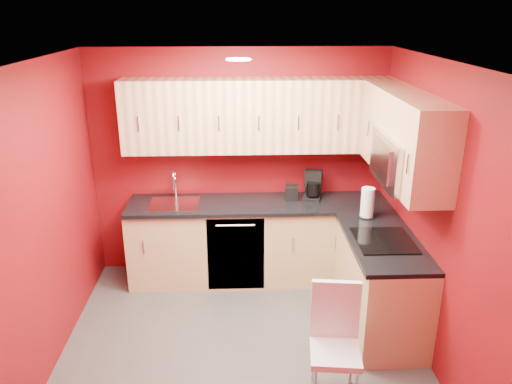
{
  "coord_description": "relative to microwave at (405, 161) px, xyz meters",
  "views": [
    {
      "loc": [
        -0.02,
        -3.78,
        2.87
      ],
      "look_at": [
        0.15,
        0.55,
        1.27
      ],
      "focal_mm": 35.0,
      "sensor_mm": 36.0,
      "label": 1
    }
  ],
  "objects": [
    {
      "name": "floor",
      "position": [
        -1.39,
        -0.2,
        -1.66
      ],
      "size": [
        3.2,
        3.2,
        0.0
      ],
      "primitive_type": "plane",
      "color": "#464442",
      "rests_on": "ground"
    },
    {
      "name": "ceiling",
      "position": [
        -1.39,
        -0.2,
        0.84
      ],
      "size": [
        3.2,
        3.2,
        0.0
      ],
      "primitive_type": "plane",
      "rotation": [
        3.14,
        0.0,
        0.0
      ],
      "color": "white",
      "rests_on": "wall_back"
    },
    {
      "name": "wall_back",
      "position": [
        -1.39,
        1.3,
        -0.41
      ],
      "size": [
        3.2,
        0.0,
        3.2
      ],
      "primitive_type": "plane",
      "rotation": [
        1.57,
        0.0,
        0.0
      ],
      "color": "maroon",
      "rests_on": "floor"
    },
    {
      "name": "wall_front",
      "position": [
        -1.39,
        -1.7,
        -0.41
      ],
      "size": [
        3.2,
        0.0,
        3.2
      ],
      "primitive_type": "plane",
      "rotation": [
        -1.57,
        0.0,
        0.0
      ],
      "color": "maroon",
      "rests_on": "floor"
    },
    {
      "name": "wall_left",
      "position": [
        -2.99,
        -0.2,
        -0.41
      ],
      "size": [
        0.0,
        3.0,
        3.0
      ],
      "primitive_type": "plane",
      "rotation": [
        1.57,
        0.0,
        1.57
      ],
      "color": "maroon",
      "rests_on": "floor"
    },
    {
      "name": "wall_right",
      "position": [
        0.21,
        -0.2,
        -0.41
      ],
      "size": [
        0.0,
        3.0,
        3.0
      ],
      "primitive_type": "plane",
      "rotation": [
        1.57,
        0.0,
        -1.57
      ],
      "color": "maroon",
      "rests_on": "floor"
    },
    {
      "name": "base_cabinets_back",
      "position": [
        -1.19,
        1.0,
        -1.22
      ],
      "size": [
        2.8,
        0.6,
        0.87
      ],
      "primitive_type": "cube",
      "color": "tan",
      "rests_on": "floor"
    },
    {
      "name": "base_cabinets_right",
      "position": [
        -0.09,
        0.05,
        -1.22
      ],
      "size": [
        0.6,
        1.3,
        0.87
      ],
      "primitive_type": "cube",
      "color": "tan",
      "rests_on": "floor"
    },
    {
      "name": "countertop_back",
      "position": [
        -1.19,
        0.99,
        -0.77
      ],
      "size": [
        2.8,
        0.63,
        0.04
      ],
      "primitive_type": "cube",
      "color": "black",
      "rests_on": "base_cabinets_back"
    },
    {
      "name": "countertop_right",
      "position": [
        -0.11,
        0.04,
        -0.77
      ],
      "size": [
        0.63,
        1.27,
        0.04
      ],
      "primitive_type": "cube",
      "color": "black",
      "rests_on": "base_cabinets_right"
    },
    {
      "name": "upper_cabinets_back",
      "position": [
        -1.19,
        1.13,
        0.17
      ],
      "size": [
        2.8,
        0.35,
        0.75
      ],
      "primitive_type": "cube",
      "color": "#E0AF7F",
      "rests_on": "wall_back"
    },
    {
      "name": "upper_cabinets_right",
      "position": [
        0.03,
        0.24,
        0.23
      ],
      "size": [
        0.35,
        1.55,
        0.75
      ],
      "color": "#E0AF7F",
      "rests_on": "wall_right"
    },
    {
      "name": "microwave",
      "position": [
        0.0,
        0.0,
        0.0
      ],
      "size": [
        0.42,
        0.76,
        0.42
      ],
      "color": "silver",
      "rests_on": "upper_cabinets_right"
    },
    {
      "name": "cooktop",
      "position": [
        -0.11,
        0.0,
        -0.74
      ],
      "size": [
        0.5,
        0.55,
        0.01
      ],
      "primitive_type": "cube",
      "color": "black",
      "rests_on": "countertop_right"
    },
    {
      "name": "sink",
      "position": [
        -2.09,
        1.0,
        -0.72
      ],
      "size": [
        0.52,
        0.42,
        0.35
      ],
      "color": "silver",
      "rests_on": "countertop_back"
    },
    {
      "name": "dishwasher_front",
      "position": [
        -1.44,
        0.71,
        -1.22
      ],
      "size": [
        0.6,
        0.02,
        0.82
      ],
      "primitive_type": "cube",
      "color": "black",
      "rests_on": "base_cabinets_back"
    },
    {
      "name": "downlight",
      "position": [
        -1.39,
        0.1,
        0.82
      ],
      "size": [
        0.2,
        0.2,
        0.01
      ],
      "primitive_type": "cylinder",
      "color": "white",
      "rests_on": "ceiling"
    },
    {
      "name": "coffee_maker",
      "position": [
        -0.6,
        1.07,
        -0.6
      ],
      "size": [
        0.24,
        0.28,
        0.31
      ],
      "primitive_type": null,
      "rotation": [
        0.0,
        0.0,
        -0.26
      ],
      "color": "black",
      "rests_on": "countertop_back"
    },
    {
      "name": "napkin_holder",
      "position": [
        -0.83,
        1.08,
        -0.67
      ],
      "size": [
        0.16,
        0.16,
        0.15
      ],
      "primitive_type": null,
      "rotation": [
        0.0,
        0.0,
        -0.13
      ],
      "color": "black",
      "rests_on": "countertop_back"
    },
    {
      "name": "paper_towel",
      "position": [
        -0.13,
        0.55,
        -0.6
      ],
      "size": [
        0.23,
        0.23,
        0.3
      ],
      "primitive_type": null,
      "rotation": [
        0.0,
        0.0,
        -0.4
      ],
      "color": "white",
      "rests_on": "countertop_right"
    },
    {
      "name": "dining_chair",
      "position": [
        -0.69,
        -0.88,
        -1.19
      ],
      "size": [
        0.42,
        0.43,
        0.93
      ],
      "primitive_type": null,
      "rotation": [
        0.0,
        0.0,
        -0.12
      ],
      "color": "silver",
      "rests_on": "floor"
    }
  ]
}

